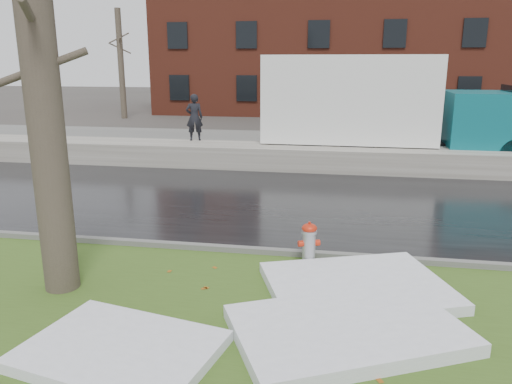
% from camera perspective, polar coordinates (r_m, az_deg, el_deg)
% --- Properties ---
extents(ground, '(120.00, 120.00, 0.00)m').
position_cam_1_polar(ground, '(8.23, -1.41, -9.75)').
color(ground, '#47423D').
rests_on(ground, ground).
extents(verge, '(60.00, 4.50, 0.04)m').
position_cam_1_polar(verge, '(7.13, -3.45, -13.68)').
color(verge, '#37531B').
rests_on(verge, ground).
extents(road, '(60.00, 7.00, 0.03)m').
position_cam_1_polar(road, '(12.41, 2.68, -1.20)').
color(road, black).
rests_on(road, ground).
extents(parking_lot, '(60.00, 9.00, 0.03)m').
position_cam_1_polar(parking_lot, '(20.68, 5.72, 5.15)').
color(parking_lot, slate).
rests_on(parking_lot, ground).
extents(curb, '(60.00, 0.15, 0.14)m').
position_cam_1_polar(curb, '(9.11, -0.17, -6.79)').
color(curb, slate).
rests_on(curb, ground).
extents(snowbank, '(60.00, 1.60, 0.75)m').
position_cam_1_polar(snowbank, '(16.40, 4.58, 3.97)').
color(snowbank, '#ACA89D').
rests_on(snowbank, ground).
extents(brick_building, '(26.00, 12.00, 10.00)m').
position_cam_1_polar(brick_building, '(37.39, 11.22, 16.83)').
color(brick_building, maroon).
rests_on(brick_building, ground).
extents(bg_tree_left, '(1.40, 1.62, 6.50)m').
position_cam_1_polar(bg_tree_left, '(32.30, -15.18, 14.03)').
color(bg_tree_left, brown).
rests_on(bg_tree_left, ground).
extents(bg_tree_center, '(1.40, 1.62, 6.50)m').
position_cam_1_polar(bg_tree_center, '(34.18, -2.78, 14.51)').
color(bg_tree_center, brown).
rests_on(bg_tree_center, ground).
extents(fire_hydrant, '(0.39, 0.36, 0.78)m').
position_cam_1_polar(fire_hydrant, '(8.49, 6.07, -5.73)').
color(fire_hydrant, '#9FA1A7').
rests_on(fire_hydrant, verge).
extents(tree, '(1.29, 1.49, 6.37)m').
position_cam_1_polar(tree, '(7.67, -23.41, 12.36)').
color(tree, brown).
rests_on(tree, verge).
extents(box_truck, '(10.88, 2.65, 3.63)m').
position_cam_1_polar(box_truck, '(17.53, 14.40, 9.35)').
color(box_truck, black).
rests_on(box_truck, ground).
extents(worker, '(0.67, 0.53, 1.60)m').
position_cam_1_polar(worker, '(17.51, -7.06, 8.46)').
color(worker, black).
rests_on(worker, snowbank).
extents(snow_patch_near, '(3.13, 2.78, 0.16)m').
position_cam_1_polar(snow_patch_near, '(7.79, 11.45, -10.57)').
color(snow_patch_near, white).
rests_on(snow_patch_near, verge).
extents(snow_patch_far, '(2.48, 2.02, 0.14)m').
position_cam_1_polar(snow_patch_far, '(6.36, -15.26, -17.07)').
color(snow_patch_far, white).
rests_on(snow_patch_far, verge).
extents(snow_patch_side, '(3.30, 2.84, 0.18)m').
position_cam_1_polar(snow_patch_side, '(6.62, 10.38, -15.21)').
color(snow_patch_side, white).
rests_on(snow_patch_side, verge).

